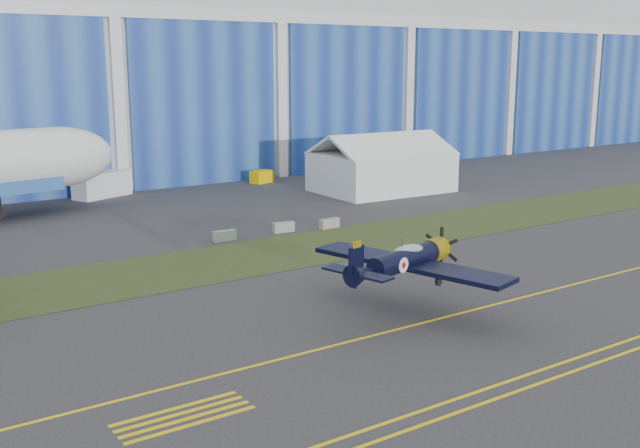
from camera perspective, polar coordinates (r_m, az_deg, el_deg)
ground at (r=49.16m, az=5.18°, el=-5.57°), size 260.00×260.00×0.00m
grass_median at (r=60.18m, az=-3.30°, el=-2.20°), size 260.00×10.00×0.02m
hangar at (r=111.91m, az=-19.15°, el=11.52°), size 220.00×45.70×30.00m
taxiway_centreline at (r=45.61m, az=9.19°, el=-7.10°), size 200.00×0.20×0.02m
edge_line_near at (r=39.75m, az=18.77°, el=-10.57°), size 80.00×0.20×0.02m
edge_line_far at (r=40.31m, az=17.62°, el=-10.17°), size 80.00×0.20×0.02m
hold_short_ladder at (r=33.85m, az=-10.38°, el=-14.21°), size 6.00×2.40×0.02m
warbird at (r=45.23m, az=6.44°, el=-2.73°), size 13.89×15.51×3.92m
tent at (r=89.03m, az=4.72°, el=4.74°), size 15.36×11.48×6.97m
shipping_container at (r=88.57m, az=-16.27°, el=2.90°), size 7.09×4.94×2.85m
tug at (r=95.63m, az=-4.48°, el=3.62°), size 3.01×2.31×1.55m
barrier_a at (r=64.58m, az=-7.29°, el=-0.89°), size 2.01×0.62×0.90m
barrier_b at (r=67.48m, az=-2.80°, el=-0.24°), size 2.06×0.83×0.90m
barrier_c at (r=68.95m, az=0.73°, el=0.04°), size 2.05×0.78×0.90m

